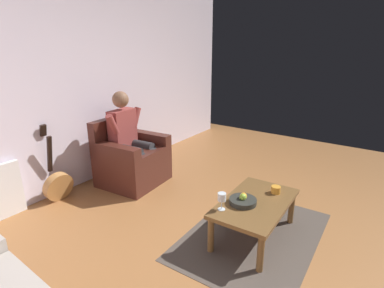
# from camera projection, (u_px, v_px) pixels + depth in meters

# --- Properties ---
(ground_plane) EXTENTS (7.24, 7.24, 0.00)m
(ground_plane) POSITION_uv_depth(u_px,v_px,m) (281.00, 243.00, 3.03)
(ground_plane) COLOR #9B6336
(wall_back) EXTENTS (6.44, 0.06, 2.71)m
(wall_back) POSITION_uv_depth(u_px,v_px,m) (86.00, 84.00, 4.11)
(wall_back) COLOR silver
(wall_back) RESTS_ON ground
(rug) EXTENTS (1.73, 1.23, 0.01)m
(rug) POSITION_uv_depth(u_px,v_px,m) (253.00, 235.00, 3.14)
(rug) COLOR #4C423B
(rug) RESTS_ON ground
(armchair) EXTENTS (0.87, 0.82, 0.91)m
(armchair) POSITION_uv_depth(u_px,v_px,m) (131.00, 160.00, 4.26)
(armchair) COLOR #472018
(armchair) RESTS_ON ground
(person_seated) EXTENTS (0.66, 0.58, 1.28)m
(person_seated) POSITION_uv_depth(u_px,v_px,m) (129.00, 135.00, 4.15)
(person_seated) COLOR #943C38
(person_seated) RESTS_ON ground
(coffee_table) EXTENTS (1.02, 0.61, 0.39)m
(coffee_table) POSITION_uv_depth(u_px,v_px,m) (255.00, 206.00, 3.04)
(coffee_table) COLOR brown
(coffee_table) RESTS_ON ground
(guitar) EXTENTS (0.36, 0.26, 0.97)m
(guitar) POSITION_uv_depth(u_px,v_px,m) (58.00, 184.00, 3.80)
(guitar) COLOR #BA8044
(guitar) RESTS_ON ground
(wine_glass_near) EXTENTS (0.08, 0.08, 0.17)m
(wine_glass_near) POSITION_uv_depth(u_px,v_px,m) (222.00, 198.00, 2.84)
(wine_glass_near) COLOR silver
(wine_glass_near) RESTS_ON coffee_table
(fruit_bowl) EXTENTS (0.27, 0.27, 0.11)m
(fruit_bowl) POSITION_uv_depth(u_px,v_px,m) (243.00, 200.00, 2.97)
(fruit_bowl) COLOR #2B2D28
(fruit_bowl) RESTS_ON coffee_table
(candle_jar) EXTENTS (0.10, 0.10, 0.08)m
(candle_jar) POSITION_uv_depth(u_px,v_px,m) (276.00, 190.00, 3.18)
(candle_jar) COLOR orange
(candle_jar) RESTS_ON coffee_table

